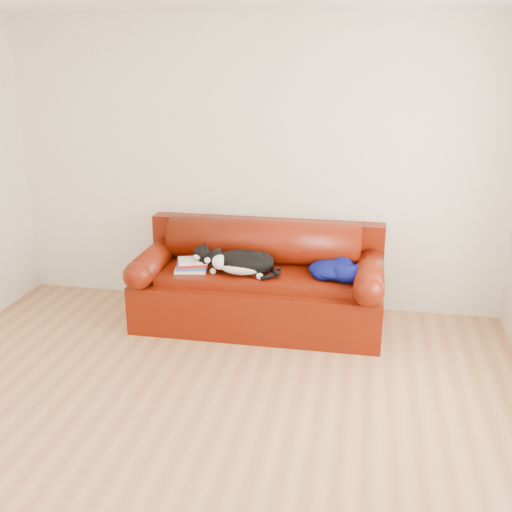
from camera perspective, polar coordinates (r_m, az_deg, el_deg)
The scene contains 7 objects.
ground at distance 4.08m, azimuth -5.69°, elevation -14.94°, with size 4.50×4.50×0.00m, color #97603C.
room_shell at distance 3.44m, azimuth -4.50°, elevation 8.80°, with size 4.52×4.02×2.61m.
sofa_base at distance 5.23m, azimuth 0.30°, elevation -4.03°, with size 2.10×0.90×0.50m.
sofa_back at distance 5.34m, azimuth 0.77°, elevation -0.03°, with size 2.10×1.01×0.88m.
book_stack at distance 5.13m, azimuth -6.13°, elevation -0.86°, with size 0.30×0.26×0.10m.
cat at distance 5.00m, azimuth -1.26°, elevation -0.65°, with size 0.72×0.32×0.26m.
blanket at distance 5.00m, azimuth 7.45°, elevation -1.25°, with size 0.51×0.51×0.15m.
Camera 1 is at (1.01, -3.25, 2.25)m, focal length 42.00 mm.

